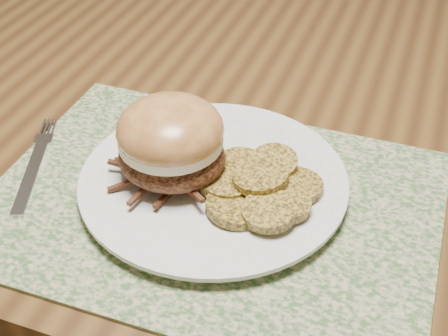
# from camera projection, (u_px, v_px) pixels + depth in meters

# --- Properties ---
(dining_table) EXTENTS (1.50, 0.90, 0.75)m
(dining_table) POSITION_uv_depth(u_px,v_px,m) (418.00, 161.00, 0.82)
(dining_table) COLOR brown
(dining_table) RESTS_ON ground
(placemat) EXTENTS (0.45, 0.33, 0.00)m
(placemat) POSITION_uv_depth(u_px,v_px,m) (212.00, 203.00, 0.63)
(placemat) COLOR #3D6131
(placemat) RESTS_ON dining_table
(dinner_plate) EXTENTS (0.26, 0.26, 0.02)m
(dinner_plate) POSITION_uv_depth(u_px,v_px,m) (214.00, 182.00, 0.64)
(dinner_plate) COLOR silver
(dinner_plate) RESTS_ON placemat
(pork_sandwich) EXTENTS (0.13, 0.13, 0.08)m
(pork_sandwich) POSITION_uv_depth(u_px,v_px,m) (171.00, 141.00, 0.62)
(pork_sandwich) COLOR black
(pork_sandwich) RESTS_ON dinner_plate
(roasted_potatoes) EXTENTS (0.14, 0.15, 0.03)m
(roasted_potatoes) POSITION_uv_depth(u_px,v_px,m) (261.00, 187.00, 0.61)
(roasted_potatoes) COLOR olive
(roasted_potatoes) RESTS_ON dinner_plate
(fork) EXTENTS (0.07, 0.16, 0.00)m
(fork) POSITION_uv_depth(u_px,v_px,m) (36.00, 162.00, 0.68)
(fork) COLOR #B9B9C0
(fork) RESTS_ON placemat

